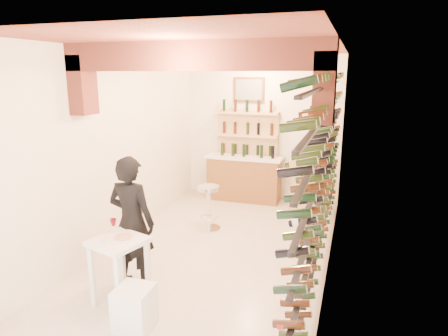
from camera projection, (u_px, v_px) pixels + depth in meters
name	position (u px, v px, depth m)	size (l,w,h in m)	color
ground	(218.00, 249.00, 6.53)	(6.00, 6.00, 0.00)	beige
room_shell	(212.00, 113.00, 5.76)	(3.52, 6.02, 3.21)	white
wine_rack	(319.00, 164.00, 5.70)	(0.32, 5.70, 2.56)	black
back_counter	(244.00, 177.00, 8.94)	(1.70, 0.62, 1.29)	brown
back_shelving	(247.00, 147.00, 9.01)	(1.40, 0.31, 2.73)	#DDB07C
tasting_table	(119.00, 251.00, 4.85)	(0.73, 0.73, 1.04)	white
white_stool	(135.00, 308.00, 4.46)	(0.40, 0.40, 0.50)	white
person	(132.00, 222.00, 5.24)	(0.66, 0.43, 1.80)	black
chrome_barstool	(209.00, 205.00, 7.23)	(0.43, 0.43, 0.83)	silver
crate_lower	(305.00, 205.00, 8.17)	(0.57, 0.40, 0.34)	tan
crate_upper	(305.00, 191.00, 8.11)	(0.41, 0.28, 0.24)	tan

